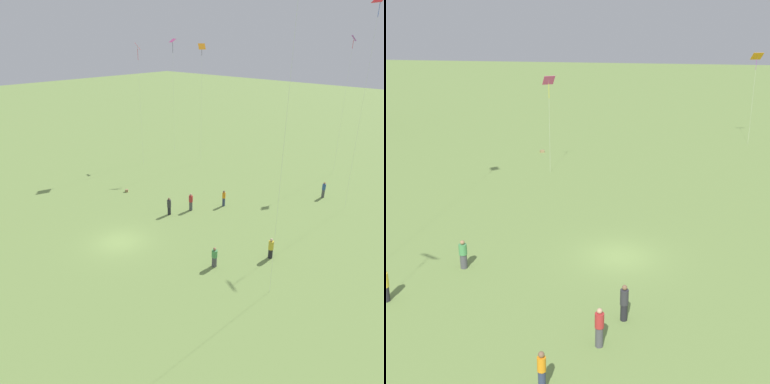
% 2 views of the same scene
% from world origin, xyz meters
% --- Properties ---
extents(ground_plane, '(240.00, 240.00, 0.00)m').
position_xyz_m(ground_plane, '(0.00, 0.00, 0.00)').
color(ground_plane, '#7A994C').
extents(person_1, '(0.44, 0.44, 1.72)m').
position_xyz_m(person_1, '(-11.96, 1.96, 0.87)').
color(person_1, '#333D5B').
rests_on(person_1, ground_plane).
extents(person_2, '(0.51, 0.51, 1.80)m').
position_xyz_m(person_2, '(-6.67, -0.72, 0.89)').
color(person_2, '#232328').
rests_on(person_2, ground_plane).
extents(person_3, '(0.60, 0.60, 1.65)m').
position_xyz_m(person_3, '(-2.73, 8.37, 0.81)').
color(person_3, '#4C4C51').
rests_on(person_3, ground_plane).
extents(person_5, '(0.55, 0.55, 1.83)m').
position_xyz_m(person_5, '(-8.86, 0.17, 0.91)').
color(person_5, '#4C4C51').
rests_on(person_5, ground_plane).
extents(kite_1, '(1.08, 1.27, 9.50)m').
position_xyz_m(kite_1, '(29.36, -11.46, 8.90)').
color(kite_1, orange).
rests_on(kite_1, ground_plane).
extents(kite_6, '(1.02, 1.14, 8.37)m').
position_xyz_m(kite_6, '(16.13, 7.31, 7.75)').
color(kite_6, '#E54C99').
rests_on(kite_6, ground_plane).
extents(picnic_bag_0, '(0.42, 0.47, 0.25)m').
position_xyz_m(picnic_bag_0, '(22.78, 9.47, 0.12)').
color(picnic_bag_0, '#A58459').
rests_on(picnic_bag_0, ground_plane).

